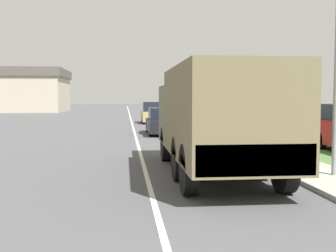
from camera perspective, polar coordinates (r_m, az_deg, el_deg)
name	(u,v)px	position (r m, az deg, el deg)	size (l,w,h in m)	color
ground_plane	(131,119)	(40.40, -5.05, 0.92)	(180.00, 180.00, 0.00)	#4C4C4F
lane_centre_stripe	(131,119)	(40.40, -5.05, 0.92)	(0.12, 120.00, 0.00)	silver
sidewalk_right	(177,118)	(40.71, 1.29, 1.04)	(1.80, 120.00, 0.12)	#9E9B93
grass_strip_right	(222,119)	(41.49, 7.33, 0.99)	(7.00, 120.00, 0.02)	#4C7538
military_truck	(215,116)	(11.34, 6.44, 1.41)	(2.42, 7.47, 2.85)	#545B3D
car_nearest_ahead	(163,122)	(24.06, -0.66, 0.52)	(1.80, 4.43, 1.50)	black
car_second_ahead	(153,114)	(34.28, -2.02, 1.68)	(1.86, 3.95, 1.72)	tan
building_distant	(13,90)	(66.55, -20.24, 4.58)	(15.52, 13.14, 6.22)	#B2A893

